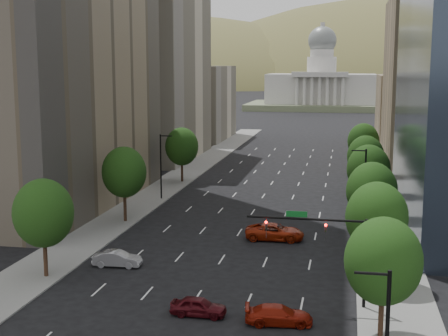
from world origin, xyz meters
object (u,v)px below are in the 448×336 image
Objects in this scene: capitol at (321,88)px; car_red_near at (279,315)px; car_silver at (117,259)px; car_red_far at (275,232)px; car_maroon at (198,306)px; traffic_signal at (332,241)px.

car_red_near is at bearing -88.21° from capitol.
car_red_near is 18.96m from car_silver.
car_red_far reaches higher than car_silver.
car_maroon is at bearing -138.19° from car_silver.
capitol reaches higher than car_red_near.
car_maroon is 21.73m from car_red_far.
car_red_far reaches higher than car_maroon.
traffic_signal is 1.47× the size of car_red_far.
capitol is 213.95m from car_silver.
capitol is at bearing -1.37° from car_red_far.
car_maroon is at bearing 78.24° from car_red_near.
capitol is at bearing -6.24° from car_silver.
traffic_signal reaches higher than car_red_near.
car_red_far is at bearing -88.82° from capitol.
car_red_far is at bearing 109.66° from traffic_signal.
car_silver is at bearing 49.67° from car_red_near.
traffic_signal is 1.89× the size of car_red_near.
traffic_signal is 219.99m from capitol.
car_red_far is (-2.82, 21.91, 0.16)m from car_red_near.
capitol is (-10.53, 219.71, 3.40)m from traffic_signal.
car_silver is at bearing 162.68° from traffic_signal.
car_red_near is 1.08× the size of car_silver.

